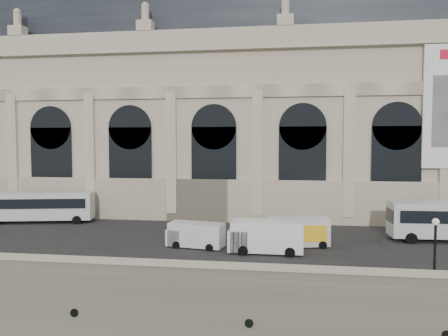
% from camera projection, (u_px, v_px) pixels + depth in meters
% --- Properties ---
extents(quay, '(160.00, 70.00, 6.00)m').
position_uv_depth(quay, '(256.00, 227.00, 63.06)').
color(quay, gray).
rests_on(quay, ground).
extents(street, '(160.00, 24.00, 0.06)m').
position_uv_depth(street, '(241.00, 238.00, 42.13)').
color(street, '#2D2D2D').
rests_on(street, quay).
extents(parapet, '(160.00, 1.40, 1.21)m').
position_uv_depth(parapet, '(220.00, 273.00, 28.86)').
color(parapet, gray).
rests_on(parapet, quay).
extents(museum, '(69.00, 18.70, 29.10)m').
position_uv_depth(museum, '(211.00, 109.00, 58.83)').
color(museum, beige).
rests_on(museum, quay).
extents(bus_left, '(12.19, 4.87, 3.52)m').
position_uv_depth(bus_left, '(40.00, 206.00, 49.90)').
color(bus_left, silver).
rests_on(bus_left, quay).
extents(van_b, '(5.22, 2.69, 2.22)m').
position_uv_depth(van_b, '(193.00, 235.00, 38.30)').
color(van_b, silver).
rests_on(van_b, quay).
extents(van_c, '(6.15, 2.59, 2.73)m').
position_uv_depth(van_c, '(262.00, 237.00, 36.38)').
color(van_c, white).
rests_on(van_c, quay).
extents(box_truck, '(6.73, 3.43, 2.59)m').
position_uv_depth(box_truck, '(293.00, 232.00, 38.52)').
color(box_truck, silver).
rests_on(box_truck, quay).
extents(lamp_right, '(0.45, 0.45, 4.43)m').
position_uv_depth(lamp_right, '(435.00, 253.00, 27.92)').
color(lamp_right, black).
rests_on(lamp_right, quay).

